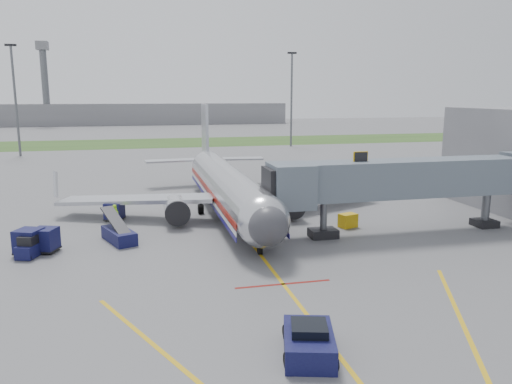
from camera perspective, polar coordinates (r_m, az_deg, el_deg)
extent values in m
plane|color=#565659|center=(34.53, 1.24, -8.11)|extent=(400.00, 400.00, 0.00)
cube|color=#2D4C1E|center=(122.37, -9.45, 5.60)|extent=(300.00, 25.00, 0.01)
cube|color=gold|center=(32.71, 2.13, -9.22)|extent=(0.25, 50.00, 0.01)
cube|color=maroon|center=(30.92, 3.13, -10.46)|extent=(6.00, 0.25, 0.01)
cube|color=gold|center=(25.28, 23.85, -16.58)|extent=(9.52, 20.04, 0.01)
cylinder|color=silver|center=(48.06, -3.24, 0.69)|extent=(3.80, 28.00, 3.80)
sphere|color=silver|center=(34.68, 0.84, -3.36)|extent=(3.80, 3.80, 3.80)
sphere|color=#38383D|center=(33.46, 1.38, -3.90)|extent=(2.74, 2.74, 2.74)
cube|color=black|center=(34.17, 1.01, -2.63)|extent=(2.20, 1.20, 0.55)
cone|color=silver|center=(64.18, -5.84, 3.27)|extent=(3.80, 5.00, 3.80)
cube|color=#B7BAC1|center=(63.27, -5.85, 6.80)|extent=(0.35, 4.20, 7.00)
cube|color=#B7BAC1|center=(47.53, -13.37, -0.82)|extent=(15.10, 8.59, 1.13)
cube|color=#B7BAC1|center=(50.39, 6.33, 0.08)|extent=(15.10, 8.59, 1.13)
cylinder|color=silver|center=(44.79, -9.11, -1.96)|extent=(2.10, 3.60, 2.10)
cylinder|color=silver|center=(46.66, 3.73, -1.32)|extent=(2.10, 3.60, 2.10)
cube|color=maroon|center=(48.49, -1.00, 0.38)|extent=(0.05, 28.00, 0.45)
cube|color=navy|center=(48.67, -1.00, -0.66)|extent=(0.05, 28.00, 0.35)
cylinder|color=black|center=(36.27, 0.44, -6.65)|extent=(0.28, 0.70, 0.70)
cylinder|color=black|center=(48.63, -6.33, -1.95)|extent=(0.50, 1.00, 1.00)
cylinder|color=black|center=(49.50, -0.35, -1.65)|extent=(0.50, 1.00, 1.00)
cube|color=slate|center=(42.81, 16.61, 1.54)|extent=(20.00, 3.00, 3.00)
cube|color=slate|center=(38.93, 3.98, 0.77)|extent=(3.20, 3.60, 3.40)
cube|color=black|center=(38.59, 2.28, 0.70)|extent=(1.60, 3.00, 2.80)
cube|color=gold|center=(40.72, 11.85, 3.86)|extent=(1.20, 0.15, 1.00)
cylinder|color=#595B60|center=(40.43, 7.72, -3.05)|extent=(0.56, 0.56, 3.10)
cube|color=black|center=(40.74, 7.68, -4.69)|extent=(2.20, 1.60, 0.70)
cylinder|color=#595B60|center=(47.82, 24.76, -1.78)|extent=(0.70, 0.70, 3.10)
cube|color=black|center=(48.09, 24.64, -3.24)|extent=(1.80, 1.80, 0.60)
cylinder|color=#595B60|center=(103.88, -25.77, 9.24)|extent=(0.44, 0.44, 20.00)
cube|color=black|center=(104.25, -26.25, 14.84)|extent=(2.00, 0.40, 0.40)
cylinder|color=#595B60|center=(111.63, 4.07, 10.35)|extent=(0.44, 0.44, 20.00)
cube|color=black|center=(111.97, 4.14, 15.57)|extent=(2.00, 0.40, 0.40)
cube|color=slate|center=(201.70, -13.97, 8.65)|extent=(120.00, 14.00, 8.00)
cylinder|color=#595B60|center=(199.13, -22.94, 10.97)|extent=(2.40, 2.40, 28.00)
cube|color=slate|center=(199.85, -23.26, 15.12)|extent=(4.00, 4.00, 3.00)
cube|color=#0E0C38|center=(23.11, 6.05, -16.85)|extent=(3.03, 3.99, 1.08)
cube|color=black|center=(22.80, 6.09, -15.33)|extent=(1.94, 1.94, 0.49)
cylinder|color=black|center=(22.02, 3.85, -18.77)|extent=(0.42, 0.82, 0.79)
cylinder|color=black|center=(22.15, 8.69, -18.69)|extent=(0.42, 0.82, 0.79)
cylinder|color=black|center=(24.27, 3.67, -15.76)|extent=(0.42, 0.82, 0.79)
cylinder|color=black|center=(24.39, 8.00, -15.72)|extent=(0.42, 0.82, 0.79)
cube|color=#0E0C38|center=(39.18, -24.38, -6.02)|extent=(1.84, 2.51, 0.90)
cube|color=black|center=(38.98, -24.47, -4.95)|extent=(1.49, 1.71, 0.63)
cylinder|color=black|center=(38.82, -25.52, -6.69)|extent=(0.33, 0.49, 0.45)
cylinder|color=black|center=(38.37, -24.36, -6.79)|extent=(0.33, 0.49, 0.45)
cylinder|color=black|center=(40.15, -24.33, -6.02)|extent=(0.33, 0.49, 0.45)
cylinder|color=black|center=(39.71, -23.20, -6.11)|extent=(0.33, 0.49, 0.45)
cube|color=#0E0C38|center=(39.70, -22.97, -4.96)|extent=(2.05, 2.05, 1.60)
cube|color=black|center=(39.91, -22.89, -6.06)|extent=(2.11, 2.11, 0.12)
cylinder|color=black|center=(39.72, -24.10, -6.30)|extent=(0.31, 0.35, 0.29)
cylinder|color=black|center=(39.11, -22.53, -6.44)|extent=(0.31, 0.35, 0.29)
cylinder|color=black|center=(40.74, -23.23, -5.81)|extent=(0.31, 0.35, 0.29)
cylinder|color=black|center=(40.15, -21.68, -5.93)|extent=(0.31, 0.35, 0.29)
cube|color=#0E0C38|center=(39.58, -24.52, -5.07)|extent=(2.19, 2.19, 1.66)
cube|color=black|center=(39.81, -24.43, -6.22)|extent=(2.26, 2.26, 0.13)
cylinder|color=black|center=(39.69, -25.72, -6.44)|extent=(0.34, 0.37, 0.30)
cylinder|color=black|center=(38.96, -24.17, -6.63)|extent=(0.34, 0.37, 0.30)
cylinder|color=black|center=(40.68, -24.66, -5.94)|extent=(0.34, 0.37, 0.30)
cylinder|color=black|center=(39.97, -23.14, -6.11)|extent=(0.34, 0.37, 0.30)
cube|color=#0E0C38|center=(47.45, -15.88, -2.06)|extent=(1.93, 1.93, 1.50)
cube|color=black|center=(47.62, -15.84, -2.93)|extent=(2.00, 2.00, 0.12)
cylinder|color=black|center=(47.35, -16.75, -3.10)|extent=(0.30, 0.33, 0.27)
cylinder|color=black|center=(46.89, -15.46, -3.17)|extent=(0.30, 0.33, 0.27)
cylinder|color=black|center=(48.37, -16.19, -2.78)|extent=(0.30, 0.33, 0.27)
cylinder|color=black|center=(47.92, -14.92, -2.84)|extent=(0.30, 0.33, 0.27)
cube|color=#0E0C38|center=(40.63, -15.37, -4.82)|extent=(2.91, 4.28, 1.00)
cube|color=black|center=(40.87, -15.71, -3.21)|extent=(2.57, 4.52, 1.57)
cylinder|color=black|center=(39.20, -15.41, -5.69)|extent=(0.46, 0.67, 0.62)
cylinder|color=black|center=(39.56, -13.89, -5.46)|extent=(0.46, 0.67, 0.62)
cylinder|color=black|center=(41.83, -16.75, -4.71)|extent=(0.46, 0.67, 0.62)
cylinder|color=black|center=(42.17, -15.32, -4.50)|extent=(0.46, 0.67, 0.62)
cube|color=gold|center=(44.11, 10.46, -3.22)|extent=(1.72, 1.40, 1.19)
cylinder|color=black|center=(43.90, 9.95, -3.87)|extent=(0.28, 0.34, 0.30)
cylinder|color=black|center=(44.54, 10.92, -3.69)|extent=(0.28, 0.34, 0.30)
imported|color=#96E01A|center=(45.61, -15.73, -2.54)|extent=(0.71, 0.81, 1.87)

